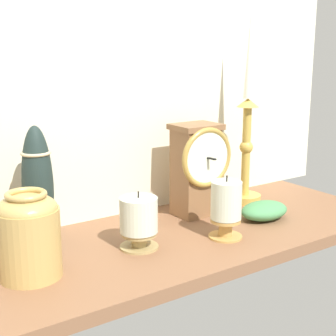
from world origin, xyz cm
name	(u,v)px	position (x,y,z in cm)	size (l,w,h in cm)	color
ground_plane	(171,242)	(0.00, 0.00, -1.20)	(100.00, 36.00, 2.40)	brown
back_wall	(122,66)	(0.00, 18.50, 32.50)	(120.00, 2.00, 65.00)	beige
mantel_clock	(197,168)	(12.04, 7.40, 10.87)	(12.98, 10.44, 20.41)	brown
candlestick_tall_left	(247,135)	(27.65, 8.71, 16.44)	(7.83, 7.83, 44.17)	gold
brass_vase_jar	(29,233)	(-29.24, -1.79, 7.51)	(10.21, 10.21, 14.43)	tan
pillar_candle_front	(226,207)	(8.35, -6.64, 6.25)	(6.68, 6.68, 12.58)	tan
pillar_candle_near_clock	(139,221)	(-8.41, -1.53, 5.34)	(7.29, 7.29, 10.95)	tan
tall_ceramic_vase	(38,186)	(-23.07, 9.88, 11.61)	(5.73, 5.73, 22.92)	#202F2C
ivy_sprig	(264,210)	(22.44, -3.13, 1.94)	(11.38, 7.97, 3.87)	#488A53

